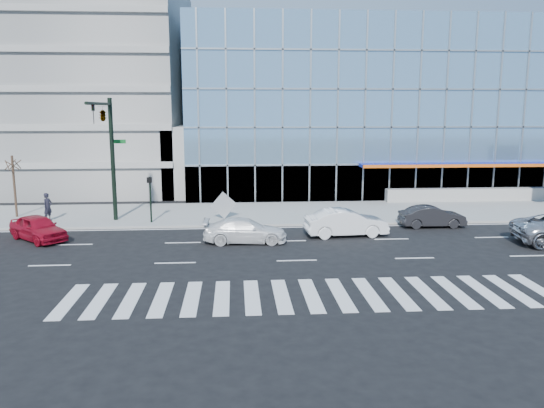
{
  "coord_description": "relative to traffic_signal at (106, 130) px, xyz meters",
  "views": [
    {
      "loc": [
        -3.03,
        -29.31,
        7.43
      ],
      "look_at": [
        -0.74,
        3.0,
        1.62
      ],
      "focal_mm": 35.0,
      "sensor_mm": 36.0,
      "label": 1
    }
  ],
  "objects": [
    {
      "name": "street_tree_near",
      "position": [
        -7.0,
        2.93,
        -2.39
      ],
      "size": [
        1.1,
        1.1,
        4.23
      ],
      "color": "#332319",
      "rests_on": "sidewalk"
    },
    {
      "name": "ped_signal_post",
      "position": [
        2.5,
        0.37,
        -4.02
      ],
      "size": [
        0.3,
        0.33,
        3.0
      ],
      "color": "black",
      "rests_on": "sidewalk"
    },
    {
      "name": "ramp_block",
      "position": [
        5.0,
        13.43,
        -3.16
      ],
      "size": [
        6.0,
        8.0,
        6.0
      ],
      "primitive_type": "cube",
      "color": "gray",
      "rests_on": "ground"
    },
    {
      "name": "parking_garage",
      "position": [
        -9.0,
        21.43,
        3.84
      ],
      "size": [
        24.0,
        24.0,
        20.0
      ],
      "primitive_type": "cube",
      "color": "gray",
      "rests_on": "ground"
    },
    {
      "name": "white_sedan",
      "position": [
        14.51,
        -3.56,
        -5.36
      ],
      "size": [
        4.98,
        2.08,
        1.6
      ],
      "primitive_type": "imported",
      "rotation": [
        0.0,
        0.0,
        1.65
      ],
      "color": "white",
      "rests_on": "ground"
    },
    {
      "name": "tilted_panel",
      "position": [
        7.2,
        1.31,
        -5.1
      ],
      "size": [
        1.79,
        0.53,
        1.84
      ],
      "primitive_type": "cube",
      "rotation": [
        0.0,
        0.74,
        0.26
      ],
      "color": "#A9A9A9",
      "rests_on": "sidewalk"
    },
    {
      "name": "tower_backdrop",
      "position": [
        -19.0,
        65.43,
        17.84
      ],
      "size": [
        14.0,
        14.0,
        48.0
      ],
      "primitive_type": "cube",
      "color": "gray",
      "rests_on": "ground"
    },
    {
      "name": "white_suv",
      "position": [
        8.51,
        -4.72,
        -5.48
      ],
      "size": [
        4.77,
        2.08,
        1.36
      ],
      "primitive_type": "imported",
      "rotation": [
        0.0,
        0.0,
        1.54
      ],
      "color": "white",
      "rests_on": "ground"
    },
    {
      "name": "sidewalk",
      "position": [
        11.0,
        3.43,
        -6.09
      ],
      "size": [
        120.0,
        8.0,
        0.15
      ],
      "primitive_type": "cube",
      "color": "gray",
      "rests_on": "ground"
    },
    {
      "name": "traffic_signal",
      "position": [
        0.0,
        0.0,
        0.0
      ],
      "size": [
        1.14,
        5.74,
        8.0
      ],
      "color": "black",
      "rests_on": "sidewalk"
    },
    {
      "name": "red_sedan",
      "position": [
        -3.32,
        -3.4,
        -5.43
      ],
      "size": [
        4.28,
        4.22,
        1.46
      ],
      "primitive_type": "imported",
      "rotation": [
        0.0,
        0.0,
        0.8
      ],
      "color": "maroon",
      "rests_on": "ground"
    },
    {
      "name": "dark_sedan",
      "position": [
        20.51,
        -1.57,
        -5.49
      ],
      "size": [
        4.12,
        1.46,
        1.35
      ],
      "primitive_type": "imported",
      "rotation": [
        0.0,
        0.0,
        1.58
      ],
      "color": "black",
      "rests_on": "ground"
    },
    {
      "name": "ground",
      "position": [
        11.0,
        -4.57,
        -6.16
      ],
      "size": [
        160.0,
        160.0,
        0.0
      ],
      "primitive_type": "plane",
      "color": "black",
      "rests_on": "ground"
    },
    {
      "name": "theatre_building",
      "position": [
        25.0,
        21.43,
        1.34
      ],
      "size": [
        42.0,
        26.0,
        15.0
      ],
      "primitive_type": "cube",
      "color": "#7DABD0",
      "rests_on": "ground"
    },
    {
      "name": "pedestrian",
      "position": [
        -4.34,
        1.34,
        -5.08
      ],
      "size": [
        0.69,
        0.81,
        1.87
      ],
      "primitive_type": "imported",
      "rotation": [
        0.0,
        0.0,
        1.15
      ],
      "color": "black",
      "rests_on": "sidewalk"
    }
  ]
}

